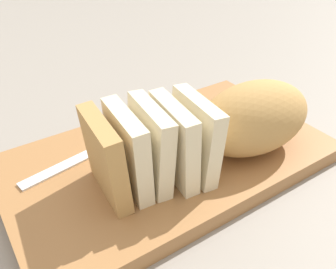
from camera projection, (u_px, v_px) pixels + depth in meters
name	position (u px, v px, depth m)	size (l,w,h in m)	color
ground_plane	(168.00, 165.00, 0.52)	(3.00, 3.00, 0.00)	gray
cutting_board	(168.00, 159.00, 0.52)	(0.45, 0.26, 0.02)	#9E6B3D
bread_loaf	(219.00, 128.00, 0.47)	(0.32, 0.14, 0.10)	tan
bread_knife	(139.00, 124.00, 0.55)	(0.25, 0.06, 0.02)	silver
crumb_near_knife	(142.00, 181.00, 0.45)	(0.01, 0.01, 0.01)	#996633
crumb_near_loaf	(146.00, 149.00, 0.51)	(0.00, 0.00, 0.00)	#996633
crumb_stray_left	(186.00, 144.00, 0.52)	(0.01, 0.01, 0.01)	#996633
crumb_stray_right	(192.00, 180.00, 0.46)	(0.01, 0.01, 0.01)	#996633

